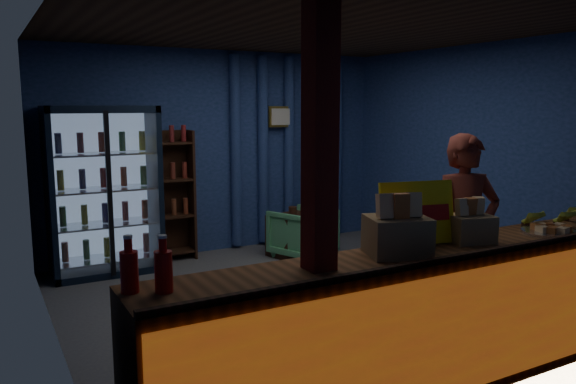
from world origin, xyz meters
name	(u,v)px	position (x,y,z in m)	size (l,w,h in m)	color
ground	(306,298)	(0.00, 0.00, 0.00)	(4.60, 4.60, 0.00)	#515154
room_walls	(307,141)	(0.00, 0.00, 1.57)	(4.60, 4.60, 4.60)	navy
counter	(447,314)	(0.00, -1.91, 0.48)	(4.40, 0.57, 0.99)	brown
support_post	(319,211)	(-1.05, -1.90, 1.30)	(0.16, 0.16, 2.60)	maroon
beverage_cooler	(103,191)	(-1.55, 1.92, 0.93)	(1.20, 0.62, 1.90)	black
bottle_shelf	(172,196)	(-0.70, 2.06, 0.79)	(0.50, 0.28, 1.60)	#3C1E13
curtain_folds	(289,149)	(1.00, 2.14, 1.30)	(1.74, 0.14, 2.50)	navy
framed_picture	(281,117)	(0.85, 2.10, 1.75)	(0.36, 0.04, 0.28)	#B8922E
shopkeeper	(465,233)	(0.78, -1.30, 0.84)	(0.61, 0.40, 1.68)	maroon
green_chair	(303,233)	(0.75, 1.34, 0.31)	(0.67, 0.68, 0.62)	#56AC6F
side_table	(293,235)	(0.69, 1.49, 0.26)	(0.66, 0.55, 0.63)	#3C1E13
yellow_sign	(417,213)	(-0.14, -1.72, 1.17)	(0.56, 0.23, 0.44)	yellow
soda_bottles	(146,269)	(-2.05, -1.83, 1.07)	(0.25, 0.17, 0.30)	red
snack_box_left	(397,233)	(-0.44, -1.87, 1.09)	(0.46, 0.42, 0.41)	olive
snack_box_centre	(470,226)	(0.24, -1.86, 1.06)	(0.35, 0.31, 0.31)	olive
pastry_tray	(550,231)	(0.96, -1.97, 0.97)	(0.42, 0.42, 0.07)	silver
banana_bunches	(566,215)	(1.37, -1.81, 1.03)	(0.96, 0.28, 0.16)	gold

